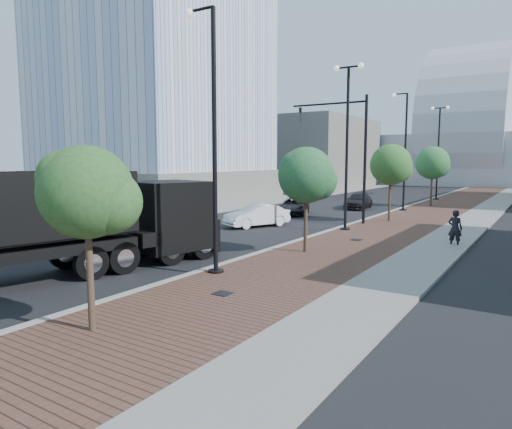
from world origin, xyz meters
The scene contains 23 objects.
sidewalk centered at (3.50, 40.00, 0.06)m, with size 7.00×140.00×0.12m, color #4C2D23.
concrete_strip centered at (6.20, 40.00, 0.07)m, with size 2.40×140.00×0.13m, color slate.
curb centered at (0.00, 40.00, 0.07)m, with size 0.30×140.00×0.14m, color gray.
west_sidewalk centered at (-13.00, 40.00, 0.06)m, with size 4.00×140.00×0.12m, color slate.
dump_truck centered at (-3.59, 7.96, 1.55)m, with size 5.75×13.92×3.68m.
white_sedan centered at (-4.69, 20.92, 0.68)m, with size 1.43×4.11×1.36m, color white.
dark_car_mid centered at (-5.79, 27.72, 0.60)m, with size 2.00×4.35×1.21m, color black.
dark_car_far centered at (-3.22, 34.38, 0.63)m, with size 1.76×4.32×1.25m, color black.
pedestrian centered at (6.72, 20.27, 0.88)m, with size 0.64×0.42×1.76m, color black.
streetlight_1 centered at (0.49, 10.00, 4.34)m, with size 1.44×0.56×9.21m.
streetlight_2 centered at (0.60, 22.00, 4.82)m, with size 1.72×0.56×9.28m.
streetlight_3 centered at (0.49, 34.00, 4.34)m, with size 1.44×0.56×9.21m.
streetlight_4 centered at (0.60, 46.00, 4.82)m, with size 1.72×0.56×9.28m.
traffic_mast centered at (-0.30, 25.00, 4.98)m, with size 5.09×0.20×8.00m.
tree_0 centered at (1.65, 4.02, 3.33)m, with size 2.21×2.13×4.41m.
tree_1 centered at (1.65, 15.02, 3.41)m, with size 2.44×2.40×4.62m.
tree_2 centered at (1.65, 27.02, 3.75)m, with size 2.63×2.62×5.07m.
tree_3 centered at (1.65, 39.02, 3.80)m, with size 2.83×2.83×5.23m.
tower_podium centered at (-24.00, 32.00, 1.50)m, with size 19.00×19.00×3.00m, color slate.
convention_center centered at (-2.00, 85.00, 6.00)m, with size 50.00×30.00×50.00m.
commercial_block_nw centered at (-20.00, 60.00, 5.00)m, with size 14.00×20.00×10.00m, color #64615A.
utility_cover_1 centered at (2.40, 8.00, 0.13)m, with size 0.50×0.50×0.02m, color black.
utility_cover_2 centered at (2.40, 19.00, 0.13)m, with size 0.50×0.50×0.02m, color black.
Camera 1 is at (10.47, -2.68, 4.07)m, focal length 32.45 mm.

